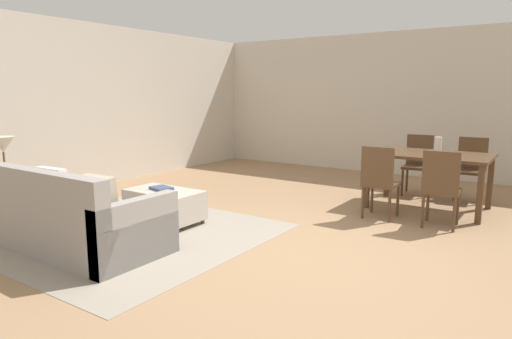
% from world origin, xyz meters
% --- Properties ---
extents(ground_plane, '(10.80, 10.80, 0.00)m').
position_xyz_m(ground_plane, '(0.00, 0.00, 0.00)').
color(ground_plane, '#9E7A56').
extents(wall_back, '(9.00, 0.12, 2.70)m').
position_xyz_m(wall_back, '(0.00, 5.00, 1.35)').
color(wall_back, beige).
rests_on(wall_back, ground_plane).
extents(wall_left, '(0.12, 11.00, 2.70)m').
position_xyz_m(wall_left, '(-4.50, 0.50, 1.35)').
color(wall_left, beige).
rests_on(wall_left, ground_plane).
extents(area_rug, '(3.00, 2.80, 0.01)m').
position_xyz_m(area_rug, '(-1.92, -0.50, 0.00)').
color(area_rug, gray).
rests_on(area_rug, ground_plane).
extents(couch, '(2.00, 0.95, 0.86)m').
position_xyz_m(couch, '(-1.99, -1.12, 0.29)').
color(couch, gray).
rests_on(couch, ground_plane).
extents(ottoman_table, '(0.94, 0.52, 0.40)m').
position_xyz_m(ottoman_table, '(-1.86, 0.06, 0.23)').
color(ottoman_table, '#B7AD9E').
rests_on(ottoman_table, ground_plane).
extents(side_table, '(0.40, 0.40, 0.54)m').
position_xyz_m(side_table, '(-3.29, -1.08, 0.43)').
color(side_table, olive).
rests_on(side_table, ground_plane).
extents(table_lamp, '(0.26, 0.26, 0.53)m').
position_xyz_m(table_lamp, '(-3.29, -1.08, 0.95)').
color(table_lamp, brown).
rests_on(table_lamp, side_table).
extents(dining_table, '(1.53, 0.99, 0.76)m').
position_xyz_m(dining_table, '(0.62, 2.58, 0.67)').
color(dining_table, '#513823').
rests_on(dining_table, ground_plane).
extents(dining_chair_near_left, '(0.40, 0.40, 0.92)m').
position_xyz_m(dining_chair_near_left, '(0.25, 1.68, 0.52)').
color(dining_chair_near_left, '#513823').
rests_on(dining_chair_near_left, ground_plane).
extents(dining_chair_near_right, '(0.43, 0.43, 0.92)m').
position_xyz_m(dining_chair_near_right, '(0.97, 1.70, 0.52)').
color(dining_chair_near_right, '#513823').
rests_on(dining_chair_near_right, ground_plane).
extents(dining_chair_far_left, '(0.43, 0.43, 0.92)m').
position_xyz_m(dining_chair_far_left, '(0.25, 3.44, 0.52)').
color(dining_chair_far_left, '#513823').
rests_on(dining_chair_far_left, ground_plane).
extents(dining_chair_far_right, '(0.43, 0.43, 0.92)m').
position_xyz_m(dining_chair_far_right, '(1.01, 3.46, 0.52)').
color(dining_chair_far_right, '#513823').
rests_on(dining_chair_far_right, ground_plane).
extents(vase_centerpiece, '(0.09, 0.09, 0.23)m').
position_xyz_m(vase_centerpiece, '(0.72, 2.56, 0.88)').
color(vase_centerpiece, silver).
rests_on(vase_centerpiece, dining_table).
extents(book_on_ottoman, '(0.30, 0.25, 0.03)m').
position_xyz_m(book_on_ottoman, '(-1.91, 0.07, 0.42)').
color(book_on_ottoman, '#3F4C72').
rests_on(book_on_ottoman, ottoman_table).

